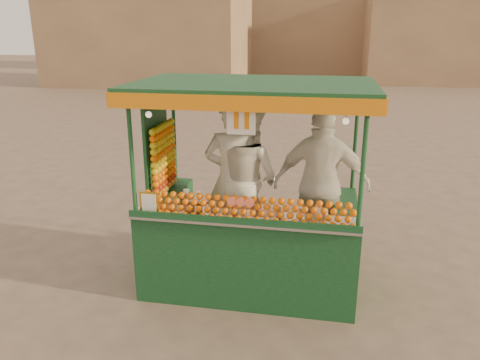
% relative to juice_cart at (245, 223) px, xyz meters
% --- Properties ---
extents(ground, '(90.00, 90.00, 0.00)m').
position_rel_juice_cart_xyz_m(ground, '(0.34, 0.14, -0.77)').
color(ground, brown).
rests_on(ground, ground).
extents(building_left, '(10.00, 6.00, 6.00)m').
position_rel_juice_cart_xyz_m(building_left, '(-8.66, 20.14, 2.23)').
color(building_left, '#A17E5B').
rests_on(building_left, ground).
extents(building_right, '(9.00, 6.00, 5.00)m').
position_rel_juice_cart_xyz_m(building_right, '(7.34, 24.14, 1.73)').
color(building_right, '#A17E5B').
rests_on(building_right, ground).
extents(building_center, '(14.00, 7.00, 7.00)m').
position_rel_juice_cart_xyz_m(building_center, '(-1.66, 30.14, 2.73)').
color(building_center, '#A17E5B').
rests_on(building_center, ground).
extents(juice_cart, '(2.59, 1.68, 2.36)m').
position_rel_juice_cart_xyz_m(juice_cart, '(0.00, 0.00, 0.00)').
color(juice_cart, '#0F381E').
rests_on(juice_cart, ground).
extents(vendor_left, '(0.71, 0.50, 1.86)m').
position_rel_juice_cart_xyz_m(vendor_left, '(-0.19, 0.29, 0.44)').
color(vendor_left, silver).
rests_on(vendor_left, ground).
extents(vendor_middle, '(1.12, 1.08, 1.82)m').
position_rel_juice_cart_xyz_m(vendor_middle, '(-0.05, 0.39, 0.41)').
color(vendor_middle, white).
rests_on(vendor_middle, ground).
extents(vendor_right, '(1.10, 0.47, 1.86)m').
position_rel_juice_cart_xyz_m(vendor_right, '(0.84, 0.25, 0.43)').
color(vendor_right, silver).
rests_on(vendor_right, ground).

